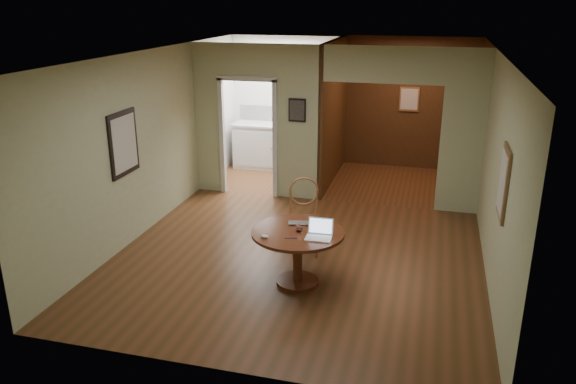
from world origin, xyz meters
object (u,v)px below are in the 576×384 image
(open_laptop, at_px, (320,232))
(closed_laptop, at_px, (301,225))
(chair, at_px, (304,212))
(dining_table, at_px, (298,245))

(open_laptop, height_order, closed_laptop, open_laptop)
(chair, relative_size, closed_laptop, 3.22)
(chair, distance_m, open_laptop, 1.16)
(chair, bearing_deg, dining_table, -98.37)
(closed_laptop, bearing_deg, open_laptop, -55.15)
(dining_table, xyz_separation_m, closed_laptop, (0.00, 0.18, 0.20))
(dining_table, bearing_deg, closed_laptop, 89.33)
(open_laptop, bearing_deg, dining_table, 159.45)
(dining_table, distance_m, open_laptop, 0.39)
(dining_table, height_order, closed_laptop, closed_laptop)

